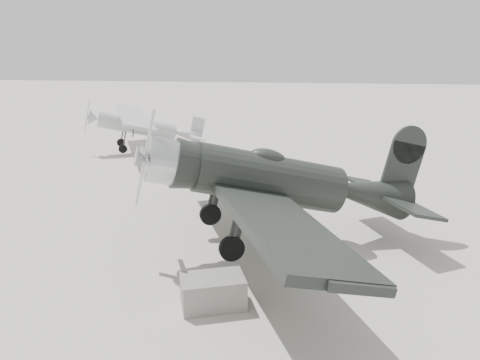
% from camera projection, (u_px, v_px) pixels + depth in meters
% --- Properties ---
extents(ground, '(160.00, 160.00, 0.00)m').
position_uv_depth(ground, '(196.00, 234.00, 17.38)').
color(ground, '#ABA698').
rests_on(ground, ground).
extents(lowwing_monoplane, '(10.41, 13.59, 4.48)m').
position_uv_depth(lowwing_monoplane, '(282.00, 182.00, 15.58)').
color(lowwing_monoplane, black).
rests_on(lowwing_monoplane, ground).
extents(highwing_monoplane, '(8.03, 10.45, 3.05)m').
position_uv_depth(highwing_monoplane, '(142.00, 123.00, 30.80)').
color(highwing_monoplane, '#AEB0B4').
rests_on(highwing_monoplane, ground).
extents(equipment_block, '(1.93, 1.55, 0.84)m').
position_uv_depth(equipment_block, '(213.00, 291.00, 12.46)').
color(equipment_block, slate).
rests_on(equipment_block, ground).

